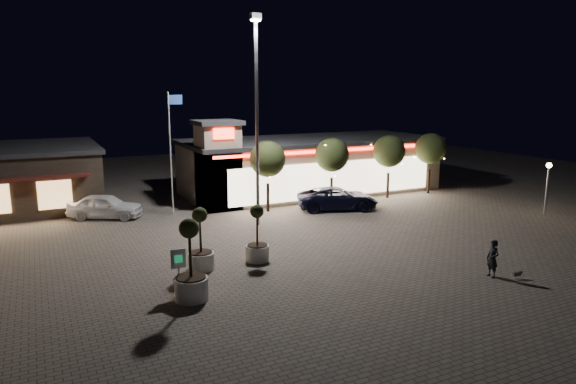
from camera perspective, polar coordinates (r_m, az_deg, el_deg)
name	(u,v)px	position (r m, az deg, el deg)	size (l,w,h in m)	color
ground	(286,270)	(23.78, -0.23, -8.71)	(90.00, 90.00, 0.00)	#645B51
retail_building	(306,165)	(41.18, 2.02, 3.05)	(20.40, 8.40, 6.10)	tan
floodlight_pole	(257,109)	(30.47, -3.49, 9.20)	(0.60, 0.40, 12.38)	gray
flagpole	(172,143)	(34.18, -12.81, 5.35)	(0.95, 0.10, 8.00)	white
lamp_post_east	(548,178)	(37.51, 26.90, 1.38)	(0.36, 0.36, 3.48)	gray
string_tree_a	(268,159)	(34.31, -2.28, 3.65)	(2.42, 2.42, 4.79)	#332319
string_tree_b	(332,155)	(36.60, 4.91, 4.11)	(2.42, 2.42, 4.79)	#332319
string_tree_c	(389,151)	(39.40, 11.17, 4.45)	(2.42, 2.42, 4.79)	#332319
string_tree_d	(430,149)	(41.94, 15.54, 4.66)	(2.42, 2.42, 4.79)	#332319
pickup_truck	(338,198)	(35.51, 5.55, -0.70)	(2.56, 5.55, 1.54)	black
white_sedan	(105,206)	(34.92, -19.65, -1.49)	(1.87, 4.65, 1.59)	white
pedestrian	(493,259)	(24.47, 21.80, -6.90)	(0.61, 0.40, 1.68)	black
dog	(518,273)	(24.88, 24.17, -8.23)	(0.47, 0.23, 0.25)	#59514C
planter_left	(201,250)	(23.97, -9.66, -6.42)	(1.20, 1.20, 2.94)	silver
planter_mid	(191,275)	(20.71, -10.74, -9.03)	(1.34, 1.34, 3.29)	silver
planter_right	(257,243)	(24.87, -3.43, -5.73)	(1.13, 1.13, 2.78)	silver
valet_sign	(178,262)	(21.38, -12.08, -7.66)	(0.61, 0.10, 1.84)	gray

